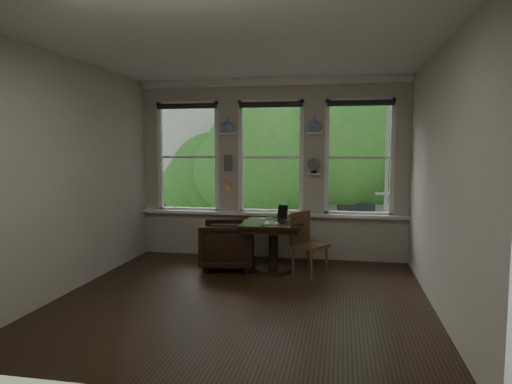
% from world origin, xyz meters
% --- Properties ---
extents(ground, '(4.50, 4.50, 0.00)m').
position_xyz_m(ground, '(0.00, 0.00, 0.00)').
color(ground, black).
rests_on(ground, ground).
extents(ceiling, '(4.50, 4.50, 0.00)m').
position_xyz_m(ceiling, '(0.00, 0.00, 3.00)').
color(ceiling, silver).
rests_on(ceiling, ground).
extents(wall_back, '(4.50, 0.00, 4.50)m').
position_xyz_m(wall_back, '(0.00, 2.25, 1.50)').
color(wall_back, '#B9B39E').
rests_on(wall_back, ground).
extents(wall_front, '(4.50, 0.00, 4.50)m').
position_xyz_m(wall_front, '(0.00, -2.25, 1.50)').
color(wall_front, '#B9B39E').
rests_on(wall_front, ground).
extents(wall_left, '(0.00, 4.50, 4.50)m').
position_xyz_m(wall_left, '(-2.25, 0.00, 1.50)').
color(wall_left, '#B9B39E').
rests_on(wall_left, ground).
extents(wall_right, '(0.00, 4.50, 4.50)m').
position_xyz_m(wall_right, '(2.25, 0.00, 1.50)').
color(wall_right, '#B9B39E').
rests_on(wall_right, ground).
extents(window_left, '(1.10, 0.12, 1.90)m').
position_xyz_m(window_left, '(-1.45, 2.25, 1.70)').
color(window_left, white).
rests_on(window_left, ground).
extents(window_center, '(1.10, 0.12, 1.90)m').
position_xyz_m(window_center, '(0.00, 2.25, 1.70)').
color(window_center, white).
rests_on(window_center, ground).
extents(window_right, '(1.10, 0.12, 1.90)m').
position_xyz_m(window_right, '(1.45, 2.25, 1.70)').
color(window_right, white).
rests_on(window_right, ground).
extents(shelf_left, '(0.26, 0.16, 0.03)m').
position_xyz_m(shelf_left, '(-0.72, 2.15, 2.10)').
color(shelf_left, white).
rests_on(shelf_left, ground).
extents(shelf_right, '(0.26, 0.16, 0.03)m').
position_xyz_m(shelf_right, '(0.72, 2.15, 2.10)').
color(shelf_right, white).
rests_on(shelf_right, ground).
extents(intercom, '(0.14, 0.06, 0.28)m').
position_xyz_m(intercom, '(-0.72, 2.18, 1.60)').
color(intercom, '#59544F').
rests_on(intercom, ground).
extents(sticky_notes, '(0.16, 0.01, 0.24)m').
position_xyz_m(sticky_notes, '(-0.72, 2.19, 1.25)').
color(sticky_notes, pink).
rests_on(sticky_notes, ground).
extents(desk_fan, '(0.20, 0.20, 0.24)m').
position_xyz_m(desk_fan, '(0.72, 2.13, 1.53)').
color(desk_fan, '#59544F').
rests_on(desk_fan, ground).
extents(vase_left, '(0.24, 0.24, 0.25)m').
position_xyz_m(vase_left, '(-0.72, 2.15, 2.24)').
color(vase_left, silver).
rests_on(vase_left, shelf_left).
extents(vase_right, '(0.24, 0.24, 0.25)m').
position_xyz_m(vase_right, '(0.72, 2.15, 2.24)').
color(vase_right, silver).
rests_on(vase_right, shelf_right).
extents(table, '(0.90, 0.90, 0.75)m').
position_xyz_m(table, '(0.18, 1.31, 0.38)').
color(table, black).
rests_on(table, ground).
extents(armchair_left, '(0.92, 0.90, 0.74)m').
position_xyz_m(armchair_left, '(-0.55, 1.35, 0.37)').
color(armchair_left, black).
rests_on(armchair_left, ground).
extents(cushion_red, '(0.45, 0.45, 0.06)m').
position_xyz_m(cushion_red, '(-0.55, 1.35, 0.45)').
color(cushion_red, maroon).
rests_on(cushion_red, armchair_left).
extents(side_chair_right, '(0.59, 0.59, 0.92)m').
position_xyz_m(side_chair_right, '(0.74, 1.16, 0.46)').
color(side_chair_right, '#3F2A16').
rests_on(side_chair_right, ground).
extents(laptop, '(0.36, 0.27, 0.03)m').
position_xyz_m(laptop, '(0.45, 1.25, 0.76)').
color(laptop, black).
rests_on(laptop, table).
extents(mug, '(0.11, 0.11, 0.09)m').
position_xyz_m(mug, '(0.07, 1.06, 0.80)').
color(mug, white).
rests_on(mug, table).
extents(drinking_glass, '(0.16, 0.16, 0.10)m').
position_xyz_m(drinking_glass, '(0.17, 1.23, 0.80)').
color(drinking_glass, white).
rests_on(drinking_glass, table).
extents(tablet, '(0.18, 0.12, 0.22)m').
position_xyz_m(tablet, '(0.28, 1.62, 0.86)').
color(tablet, black).
rests_on(tablet, table).
extents(papers, '(0.31, 0.35, 0.00)m').
position_xyz_m(papers, '(0.13, 1.27, 0.75)').
color(papers, silver).
rests_on(papers, table).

